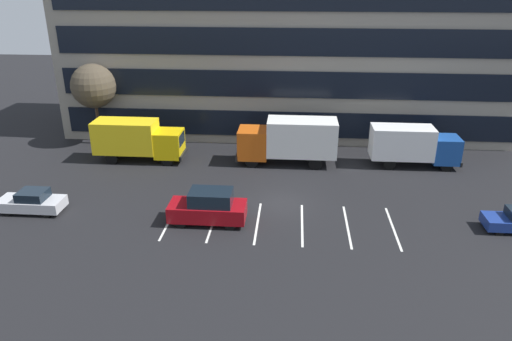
{
  "coord_description": "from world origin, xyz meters",
  "views": [
    {
      "loc": [
        0.66,
        -29.28,
        14.54
      ],
      "look_at": [
        -1.92,
        2.24,
        1.4
      ],
      "focal_mm": 33.42,
      "sensor_mm": 36.0,
      "label": 1
    }
  ],
  "objects": [
    {
      "name": "bare_tree",
      "position": [
        -17.0,
        10.92,
        5.33
      ],
      "size": [
        3.89,
        3.89,
        7.3
      ],
      "color": "#473323",
      "rests_on": "ground_plane"
    },
    {
      "name": "box_truck_yellow_all",
      "position": [
        -12.16,
        7.04,
        1.92
      ],
      "size": [
        7.36,
        2.44,
        3.41
      ],
      "color": "yellow",
      "rests_on": "ground_plane"
    },
    {
      "name": "lot_markings",
      "position": [
        -0.0,
        -2.94,
        0.0
      ],
      "size": [
        14.14,
        5.4,
        0.01
      ],
      "color": "silver",
      "rests_on": "ground_plane"
    },
    {
      "name": "box_truck_blue",
      "position": [
        10.26,
        7.63,
        1.84
      ],
      "size": [
        7.06,
        2.34,
        3.27
      ],
      "color": "#194799",
      "rests_on": "ground_plane"
    },
    {
      "name": "sedan_silver",
      "position": [
        -16.26,
        -2.61,
        0.71
      ],
      "size": [
        4.18,
        1.75,
        1.5
      ],
      "color": "silver",
      "rests_on": "ground_plane"
    },
    {
      "name": "suv_maroon",
      "position": [
        -4.45,
        -3.09,
        1.05
      ],
      "size": [
        4.79,
        2.03,
        2.17
      ],
      "color": "maroon",
      "rests_on": "ground_plane"
    },
    {
      "name": "office_building",
      "position": [
        0.0,
        17.95,
        7.2
      ],
      "size": [
        41.8,
        12.28,
        14.4
      ],
      "color": "gray",
      "rests_on": "ground_plane"
    },
    {
      "name": "box_truck_orange",
      "position": [
        0.35,
        7.35,
        2.11
      ],
      "size": [
        8.08,
        2.67,
        3.74
      ],
      "color": "#D85914",
      "rests_on": "ground_plane"
    },
    {
      "name": "ground_plane",
      "position": [
        0.0,
        0.0,
        0.0
      ],
      "size": [
        120.0,
        120.0,
        0.0
      ],
      "primitive_type": "plane",
      "color": "black"
    }
  ]
}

